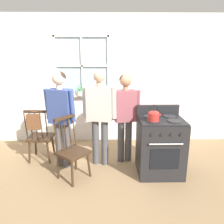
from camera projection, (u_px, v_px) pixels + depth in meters
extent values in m
plane|color=#937551|center=(89.00, 171.00, 3.68)|extent=(16.00, 16.00, 0.00)
cube|color=white|center=(175.00, 80.00, 4.71)|extent=(2.85, 0.06, 2.70)
cube|color=white|center=(84.00, 118.00, 4.89)|extent=(1.15, 0.06, 1.05)
cube|color=white|center=(81.00, 24.00, 4.37)|extent=(1.15, 0.06, 0.42)
cube|color=silver|center=(83.00, 96.00, 4.68)|extent=(1.21, 0.10, 0.03)
cube|color=#9EB7C6|center=(82.00, 66.00, 4.60)|extent=(1.09, 0.01, 1.17)
cube|color=silver|center=(82.00, 66.00, 4.57)|extent=(0.04, 0.02, 1.23)
cube|color=silver|center=(82.00, 66.00, 4.57)|extent=(1.15, 0.02, 0.04)
cube|color=silver|center=(55.00, 66.00, 4.56)|extent=(0.04, 0.03, 1.23)
cube|color=silver|center=(108.00, 66.00, 4.58)|extent=(0.04, 0.03, 1.23)
cube|color=silver|center=(81.00, 36.00, 4.41)|extent=(1.15, 0.03, 0.04)
cube|color=silver|center=(83.00, 94.00, 4.73)|extent=(1.15, 0.03, 0.04)
cube|color=#3D2819|center=(41.00, 137.00, 4.00)|extent=(0.43, 0.41, 0.04)
cylinder|color=#3D2819|center=(53.00, 145.00, 4.21)|extent=(0.07, 0.06, 0.41)
cylinder|color=#3D2819|center=(36.00, 145.00, 4.22)|extent=(0.06, 0.07, 0.41)
cylinder|color=#3D2819|center=(48.00, 152.00, 3.90)|extent=(0.06, 0.07, 0.41)
cylinder|color=#3D2819|center=(29.00, 152.00, 3.91)|extent=(0.07, 0.06, 0.41)
cylinder|color=#3D2819|center=(47.00, 127.00, 3.77)|extent=(0.02, 0.07, 0.52)
cylinder|color=#3D2819|center=(41.00, 127.00, 3.77)|extent=(0.02, 0.07, 0.52)
cylinder|color=#3D2819|center=(36.00, 127.00, 3.77)|extent=(0.02, 0.07, 0.52)
cylinder|color=#3D2819|center=(31.00, 127.00, 3.77)|extent=(0.02, 0.07, 0.52)
cylinder|color=#3D2819|center=(26.00, 127.00, 3.77)|extent=(0.02, 0.07, 0.52)
cube|color=#3D2819|center=(35.00, 112.00, 3.70)|extent=(0.38, 0.05, 0.04)
cube|color=#3D2819|center=(73.00, 153.00, 3.38)|extent=(0.58, 0.58, 0.04)
cylinder|color=#3D2819|center=(72.00, 174.00, 3.22)|extent=(0.05, 0.09, 0.41)
cylinder|color=#3D2819|center=(89.00, 165.00, 3.47)|extent=(0.09, 0.05, 0.41)
cylinder|color=#3D2819|center=(59.00, 167.00, 3.42)|extent=(0.09, 0.05, 0.41)
cylinder|color=#3D2819|center=(75.00, 159.00, 3.67)|extent=(0.05, 0.09, 0.41)
cylinder|color=#3D2819|center=(56.00, 138.00, 3.29)|extent=(0.07, 0.06, 0.52)
cylinder|color=#3D2819|center=(61.00, 136.00, 3.35)|extent=(0.07, 0.06, 0.52)
cylinder|color=#3D2819|center=(65.00, 134.00, 3.42)|extent=(0.07, 0.06, 0.52)
cylinder|color=#3D2819|center=(70.00, 133.00, 3.49)|extent=(0.07, 0.06, 0.52)
cylinder|color=#3D2819|center=(74.00, 131.00, 3.55)|extent=(0.07, 0.06, 0.52)
cube|color=#3D2819|center=(64.00, 118.00, 3.35)|extent=(0.28, 0.31, 0.04)
cylinder|color=#4C4C51|center=(59.00, 144.00, 3.77)|extent=(0.12, 0.12, 0.80)
cylinder|color=#4C4C51|center=(67.00, 145.00, 3.72)|extent=(0.12, 0.12, 0.80)
cube|color=#384C8E|center=(60.00, 106.00, 3.57)|extent=(0.43, 0.33, 0.56)
cylinder|color=#384C8E|center=(47.00, 104.00, 3.61)|extent=(0.11, 0.13, 0.52)
cylinder|color=#384C8E|center=(72.00, 106.00, 3.47)|extent=(0.11, 0.13, 0.52)
cylinder|color=beige|center=(59.00, 87.00, 3.48)|extent=(0.10, 0.10, 0.07)
sphere|color=beige|center=(59.00, 78.00, 3.45)|extent=(0.21, 0.21, 0.21)
ellipsoid|color=#332319|center=(59.00, 77.00, 3.45)|extent=(0.22, 0.22, 0.17)
cylinder|color=#4C4C51|center=(96.00, 142.00, 3.85)|extent=(0.12, 0.12, 0.82)
cylinder|color=#4C4C51|center=(105.00, 143.00, 3.82)|extent=(0.12, 0.12, 0.82)
cube|color=beige|center=(100.00, 104.00, 3.65)|extent=(0.46, 0.29, 0.57)
cylinder|color=beige|center=(85.00, 102.00, 3.67)|extent=(0.10, 0.13, 0.53)
cylinder|color=beige|center=(114.00, 103.00, 3.58)|extent=(0.10, 0.13, 0.53)
cylinder|color=tan|center=(99.00, 85.00, 3.57)|extent=(0.10, 0.10, 0.07)
sphere|color=tan|center=(99.00, 77.00, 3.53)|extent=(0.19, 0.19, 0.19)
ellipsoid|color=silver|center=(99.00, 75.00, 3.54)|extent=(0.19, 0.19, 0.16)
cylinder|color=#4C4C51|center=(121.00, 141.00, 3.93)|extent=(0.12, 0.12, 0.77)
cylinder|color=#4C4C51|center=(128.00, 141.00, 3.96)|extent=(0.12, 0.12, 0.77)
cube|color=#934C56|center=(125.00, 106.00, 3.78)|extent=(0.40, 0.28, 0.54)
cylinder|color=#934C56|center=(113.00, 106.00, 3.71)|extent=(0.10, 0.12, 0.50)
cylinder|color=#934C56|center=(138.00, 104.00, 3.80)|extent=(0.10, 0.12, 0.50)
cylinder|color=tan|center=(126.00, 88.00, 3.70)|extent=(0.10, 0.10, 0.07)
sphere|color=tan|center=(126.00, 80.00, 3.66)|extent=(0.21, 0.21, 0.21)
ellipsoid|color=brown|center=(125.00, 79.00, 3.67)|extent=(0.21, 0.21, 0.17)
cube|color=#232326|center=(160.00, 147.00, 3.55)|extent=(0.71, 0.64, 0.90)
cube|color=black|center=(162.00, 120.00, 3.42)|extent=(0.69, 0.61, 0.02)
cylinder|color=#2D2D30|center=(153.00, 121.00, 3.29)|extent=(0.20, 0.20, 0.02)
cylinder|color=#2D2D30|center=(174.00, 121.00, 3.30)|extent=(0.20, 0.20, 0.02)
cylinder|color=#2D2D30|center=(150.00, 116.00, 3.54)|extent=(0.20, 0.20, 0.02)
cylinder|color=#2D2D30|center=(170.00, 116.00, 3.55)|extent=(0.20, 0.20, 0.02)
cube|color=#232326|center=(158.00, 109.00, 3.68)|extent=(0.71, 0.06, 0.16)
cube|color=black|center=(165.00, 159.00, 3.25)|extent=(0.44, 0.01, 0.32)
cylinder|color=silver|center=(166.00, 144.00, 3.16)|extent=(0.50, 0.02, 0.02)
cylinder|color=#232326|center=(152.00, 135.00, 3.13)|extent=(0.04, 0.02, 0.04)
cylinder|color=#232326|center=(162.00, 135.00, 3.13)|extent=(0.04, 0.02, 0.04)
cylinder|color=#232326|center=(171.00, 135.00, 3.14)|extent=(0.04, 0.02, 0.04)
cylinder|color=#232326|center=(181.00, 134.00, 3.14)|extent=(0.04, 0.02, 0.04)
cylinder|color=red|center=(153.00, 117.00, 3.28)|extent=(0.17, 0.17, 0.12)
ellipsoid|color=red|center=(154.00, 113.00, 3.26)|extent=(0.16, 0.16, 0.07)
sphere|color=black|center=(154.00, 110.00, 3.25)|extent=(0.03, 0.03, 0.03)
cylinder|color=red|center=(159.00, 116.00, 3.27)|extent=(0.08, 0.03, 0.07)
torus|color=black|center=(154.00, 109.00, 3.24)|extent=(0.12, 0.01, 0.12)
cylinder|color=beige|center=(80.00, 93.00, 4.65)|extent=(0.15, 0.15, 0.09)
cylinder|color=#33261C|center=(80.00, 92.00, 4.64)|extent=(0.14, 0.14, 0.01)
cone|color=#388447|center=(81.00, 87.00, 4.63)|extent=(0.06, 0.04, 0.17)
cone|color=#388447|center=(80.00, 90.00, 4.65)|extent=(0.04, 0.05, 0.08)
cone|color=#388447|center=(79.00, 88.00, 4.61)|extent=(0.08, 0.06, 0.17)
cone|color=#388447|center=(80.00, 90.00, 4.61)|extent=(0.04, 0.04, 0.08)
cube|color=brown|center=(34.00, 122.00, 3.65)|extent=(0.22, 0.10, 0.26)
torus|color=brown|center=(34.00, 111.00, 3.68)|extent=(0.13, 0.13, 0.01)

